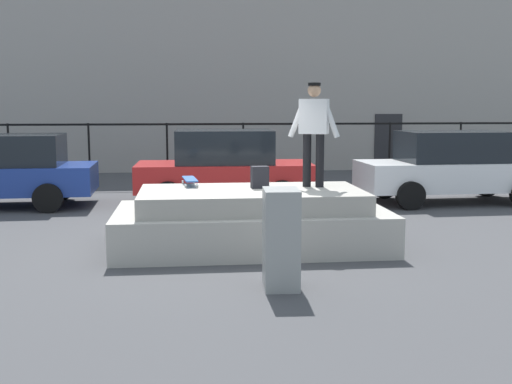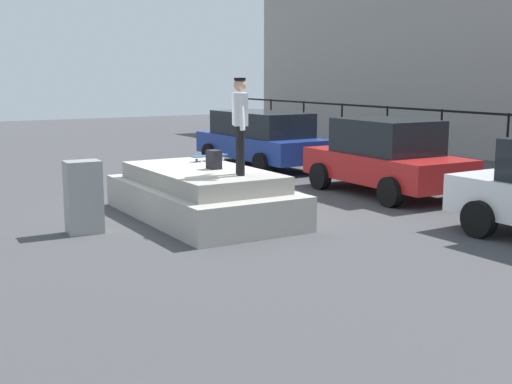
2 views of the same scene
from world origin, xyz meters
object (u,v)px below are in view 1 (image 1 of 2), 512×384
(backpack, at_px, (260,177))
(utility_box, at_px, (281,239))
(car_red_sedan_mid, at_px, (224,166))
(skateboarder, at_px, (314,126))
(skateboard, at_px, (190,179))
(car_white_sedan_far, at_px, (452,167))

(backpack, relative_size, utility_box, 0.29)
(car_red_sedan_mid, bearing_deg, skateboarder, -74.89)
(skateboarder, height_order, utility_box, skateboarder)
(skateboarder, distance_m, utility_box, 3.08)
(skateboarder, height_order, car_red_sedan_mid, skateboarder)
(skateboard, height_order, car_red_sedan_mid, car_red_sedan_mid)
(skateboard, bearing_deg, car_white_sedan_far, 29.62)
(skateboard, bearing_deg, backpack, -23.24)
(car_red_sedan_mid, bearing_deg, skateboard, -101.48)
(skateboard, relative_size, backpack, 2.29)
(car_white_sedan_far, height_order, utility_box, car_white_sedan_far)
(skateboarder, relative_size, utility_box, 1.36)
(skateboard, relative_size, utility_box, 0.65)
(skateboard, xyz_separation_m, utility_box, (1.13, -3.04, -0.42))
(skateboarder, distance_m, skateboard, 2.30)
(car_white_sedan_far, distance_m, utility_box, 8.35)
(backpack, bearing_deg, utility_box, -95.82)
(skateboarder, distance_m, car_red_sedan_mid, 4.84)
(car_red_sedan_mid, relative_size, car_white_sedan_far, 0.94)
(car_red_sedan_mid, xyz_separation_m, utility_box, (0.29, -7.17, -0.24))
(skateboard, bearing_deg, skateboarder, -11.80)
(skateboarder, relative_size, backpack, 4.77)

